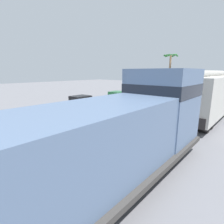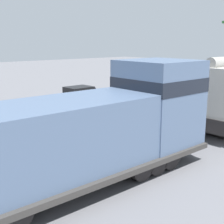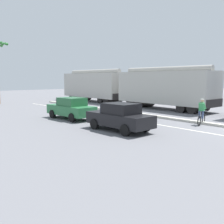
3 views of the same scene
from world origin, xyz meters
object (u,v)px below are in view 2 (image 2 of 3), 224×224
locomotive (89,135)px  parked_car_black (80,97)px  cyclist (103,114)px  parked_car_green (136,90)px

locomotive → parked_car_black: size_ratio=2.74×
parked_car_black → cyclist: bearing=-21.6°
locomotive → cyclist: (-5.38, 4.96, -0.98)m
locomotive → cyclist: 7.38m
locomotive → cyclist: locomotive is taller
locomotive → cyclist: size_ratio=6.77×
parked_car_green → cyclist: bearing=-56.8°
parked_car_green → cyclist: cyclist is taller
cyclist → locomotive: bearing=-42.7°
locomotive → parked_car_black: locomotive is taller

